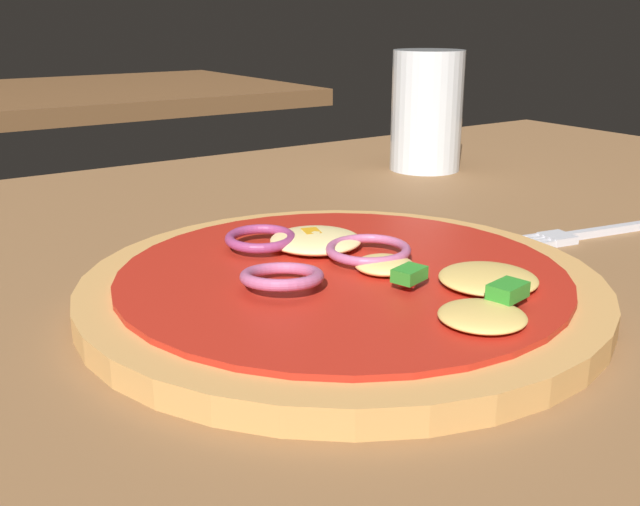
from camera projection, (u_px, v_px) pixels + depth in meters
name	position (u px, v px, depth m)	size (l,w,h in m)	color
dining_table	(406.00, 350.00, 0.36)	(1.17, 0.88, 0.03)	brown
pizza	(344.00, 284.00, 0.38)	(0.26, 0.26, 0.03)	tan
fork	(602.00, 231.00, 0.49)	(0.19, 0.04, 0.01)	silver
beer_glass	(426.00, 117.00, 0.68)	(0.06, 0.06, 0.11)	silver
background_table	(63.00, 97.00, 1.41)	(0.85, 0.57, 0.03)	brown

